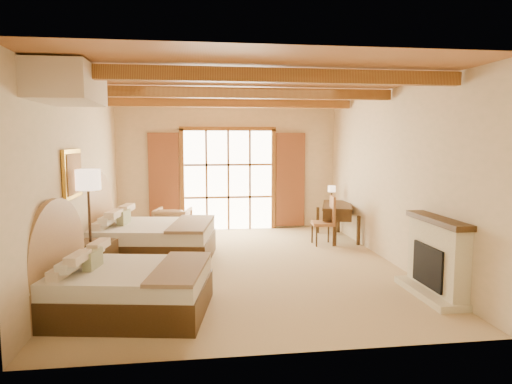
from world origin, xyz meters
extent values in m
plane|color=#C8B381|center=(0.00, 0.00, 0.00)|extent=(7.00, 7.00, 0.00)
plane|color=beige|center=(0.00, 3.50, 1.60)|extent=(5.50, 0.00, 5.50)
plane|color=beige|center=(-2.75, 0.00, 1.60)|extent=(0.00, 7.00, 7.00)
plane|color=beige|center=(2.75, 0.00, 1.60)|extent=(0.00, 7.00, 7.00)
plane|color=#AC6B3D|center=(0.00, 0.00, 3.20)|extent=(7.00, 7.00, 0.00)
cube|color=white|center=(0.00, 3.46, 1.25)|extent=(2.20, 0.02, 2.50)
cube|color=brown|center=(-1.60, 3.43, 1.25)|extent=(0.75, 0.06, 2.40)
cube|color=brown|center=(1.60, 3.43, 1.25)|extent=(0.75, 0.06, 2.40)
cube|color=beige|center=(2.62, -2.00, 0.55)|extent=(0.25, 1.30, 1.10)
cube|color=black|center=(2.55, -2.00, 0.45)|extent=(0.18, 0.80, 0.60)
cube|color=beige|center=(2.53, -2.00, 0.05)|extent=(0.45, 1.40, 0.10)
cube|color=#412B17|center=(2.61, -2.00, 1.12)|extent=(0.30, 1.40, 0.08)
cube|color=gold|center=(-2.71, -0.75, 1.75)|extent=(0.05, 0.95, 0.75)
cube|color=#B77C39|center=(-2.68, -0.75, 1.75)|extent=(0.02, 0.82, 0.62)
cube|color=beige|center=(-2.40, -2.00, 2.95)|extent=(0.70, 1.40, 0.45)
cube|color=#412B17|center=(-1.72, -2.09, 0.19)|extent=(2.23, 1.83, 0.39)
cube|color=silver|center=(-1.72, -2.09, 0.50)|extent=(2.18, 1.79, 0.21)
cube|color=#7F6E50|center=(-1.04, -2.09, 0.61)|extent=(0.85, 1.62, 0.05)
cube|color=gray|center=(-2.19, -2.09, 0.72)|extent=(0.19, 0.42, 0.23)
cube|color=#412B17|center=(-1.68, 0.66, 0.22)|extent=(2.49, 2.03, 0.44)
cube|color=silver|center=(-1.68, 0.66, 0.56)|extent=(2.44, 1.99, 0.24)
cube|color=#7F6E50|center=(-0.91, 0.66, 0.69)|extent=(0.94, 1.82, 0.05)
cube|color=gray|center=(-2.20, 0.66, 0.81)|extent=(0.20, 0.48, 0.26)
cube|color=#412B17|center=(-2.44, -0.70, 0.33)|extent=(0.67, 0.67, 0.67)
cylinder|color=#322419|center=(-2.50, -0.68, 0.02)|extent=(0.26, 0.26, 0.03)
cylinder|color=#322419|center=(-2.50, -0.68, 0.80)|extent=(0.04, 0.04, 1.55)
cylinder|color=#FFDAB4|center=(-2.50, -0.68, 1.65)|extent=(0.38, 0.38, 0.32)
imported|color=#A07750|center=(-1.36, 2.51, 0.36)|extent=(0.91, 0.92, 0.72)
cube|color=#AB874B|center=(-0.91, 2.35, 0.21)|extent=(0.63, 0.63, 0.41)
cube|color=#412B17|center=(2.39, 1.98, 0.78)|extent=(1.06, 1.61, 0.05)
cube|color=#412B17|center=(2.39, 1.98, 0.64)|extent=(1.02, 1.56, 0.23)
cube|color=#925A36|center=(1.90, 1.43, 0.47)|extent=(0.52, 0.52, 0.06)
cube|color=#925A36|center=(2.11, 1.43, 0.78)|extent=(0.10, 0.47, 0.57)
cylinder|color=#322419|center=(2.44, 2.57, 0.81)|extent=(0.11, 0.11, 0.02)
cylinder|color=#322419|center=(2.44, 2.57, 0.94)|extent=(0.02, 0.02, 0.26)
cylinder|color=#FFDAB4|center=(2.44, 2.57, 1.10)|extent=(0.18, 0.18, 0.15)
camera|label=1|loc=(-0.86, -8.04, 2.26)|focal=32.00mm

